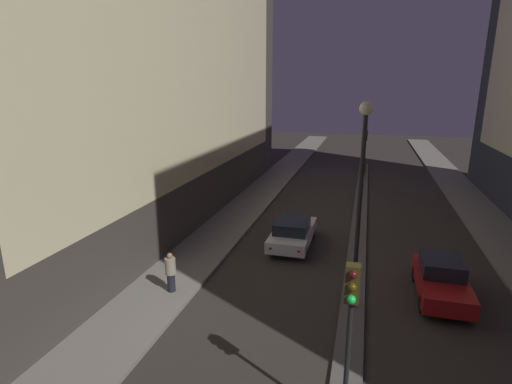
{
  "coord_description": "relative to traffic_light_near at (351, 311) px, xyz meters",
  "views": [
    {
      "loc": [
        0.08,
        -5.07,
        8.17
      ],
      "look_at": [
        -7.55,
        22.45,
        0.5
      ],
      "focal_mm": 28.0,
      "sensor_mm": 36.0,
      "label": 1
    }
  ],
  "objects": [
    {
      "name": "traffic_light_mid",
      "position": [
        0.0,
        13.61,
        0.0
      ],
      "size": [
        0.32,
        0.42,
        4.26
      ],
      "color": "black",
      "rests_on": "median_strip"
    },
    {
      "name": "traffic_light_far",
      "position": [
        0.0,
        27.94,
        0.0
      ],
      "size": [
        0.32,
        0.42,
        4.26
      ],
      "color": "black",
      "rests_on": "median_strip"
    },
    {
      "name": "car_left_lane",
      "position": [
        -3.3,
        11.1,
        -2.51
      ],
      "size": [
        1.94,
        4.49,
        1.48
      ],
      "color": "silver",
      "rests_on": "ground"
    },
    {
      "name": "street_lamp",
      "position": [
        0.0,
        5.6,
        1.7
      ],
      "size": [
        0.45,
        0.45,
        7.53
      ],
      "color": "black",
      "rests_on": "median_strip"
    },
    {
      "name": "building_left",
      "position": [
        -11.97,
        13.54,
        5.98
      ],
      "size": [
        6.01,
        33.41,
        18.46
      ],
      "color": "#423D38",
      "rests_on": "ground"
    },
    {
      "name": "median_strip",
      "position": [
        0.0,
        16.36,
        -3.2
      ],
      "size": [
        0.89,
        37.06,
        0.13
      ],
      "color": "#56544F",
      "rests_on": "ground"
    },
    {
      "name": "car_right_lane",
      "position": [
        3.3,
        7.44,
        -2.48
      ],
      "size": [
        1.8,
        4.05,
        1.57
      ],
      "color": "maroon",
      "rests_on": "ground"
    },
    {
      "name": "pedestrian_on_left_sidewalk",
      "position": [
        -7.07,
        4.82,
        -2.26
      ],
      "size": [
        0.42,
        0.42,
        1.64
      ],
      "color": "black",
      "rests_on": "sidewalk_left"
    },
    {
      "name": "traffic_light_near",
      "position": [
        0.0,
        0.0,
        0.0
      ],
      "size": [
        0.32,
        0.42,
        4.26
      ],
      "color": "black",
      "rests_on": "median_strip"
    }
  ]
}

